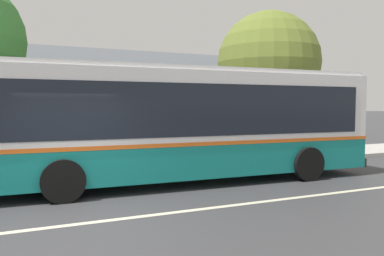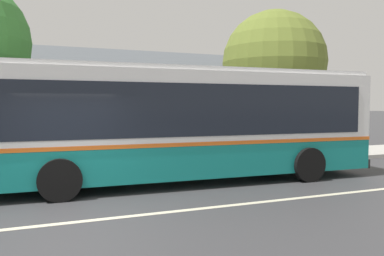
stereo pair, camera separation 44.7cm
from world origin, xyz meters
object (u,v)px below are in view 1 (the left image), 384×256
Objects in this scene: street_tree_primary at (268,66)px; bus_stop_sign at (312,120)px; bench_down_street at (57,155)px; transit_bus at (178,122)px.

street_tree_primary is 3.24m from bus_stop_sign.
bus_stop_sign is at bearing -5.43° from bench_down_street.
bus_stop_sign is at bearing 17.23° from transit_bus.
bench_down_street is at bearing 174.57° from bus_stop_sign.
bus_stop_sign is (9.86, -0.94, 1.06)m from bench_down_street.
transit_bus is 4.50m from bench_down_street.
transit_bus reaches higher than bus_stop_sign.
bus_stop_sign is (6.75, 2.09, -0.11)m from transit_bus.
transit_bus is at bearing -145.20° from street_tree_primary.
transit_bus is 7.07m from bus_stop_sign.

